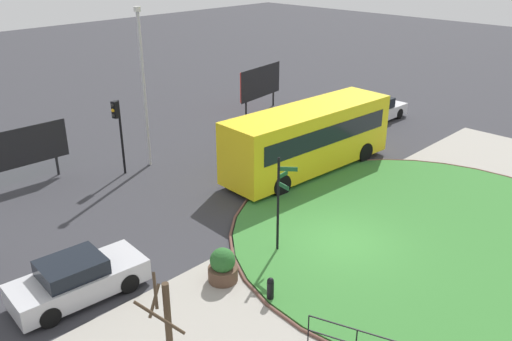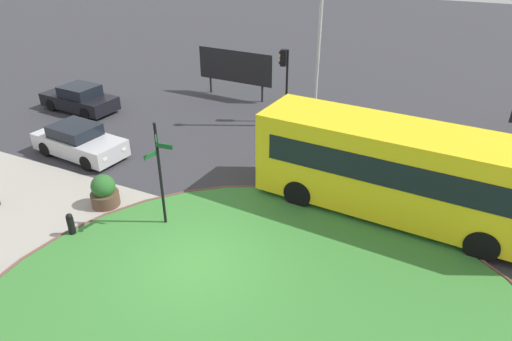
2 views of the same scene
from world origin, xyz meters
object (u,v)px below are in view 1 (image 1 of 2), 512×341
bus_yellow (309,138)px  planter_near_signpost (223,267)px  billboard_left (260,83)px  lamppost_tall (143,84)px  billboard_right (17,149)px  street_tree_bare (166,319)px  bollard_foreground (270,289)px  traffic_light_near (118,121)px  signpost_directional (280,199)px  car_trailing (376,111)px  car_near_lane (78,279)px

bus_yellow → planter_near_signpost: size_ratio=7.85×
billboard_left → planter_near_signpost: 19.30m
bus_yellow → lamppost_tall: 8.19m
bus_yellow → billboard_right: bearing=145.1°
lamppost_tall → street_tree_bare: lamppost_tall is taller
lamppost_tall → billboard_right: lamppost_tall is taller
bollard_foreground → street_tree_bare: size_ratio=0.31×
traffic_light_near → planter_near_signpost: 10.46m
signpost_directional → car_trailing: bearing=21.0°
car_near_lane → billboard_right: size_ratio=0.91×
traffic_light_near → lamppost_tall: 2.16m
car_near_lane → traffic_light_near: traffic_light_near is taller
billboard_left → planter_near_signpost: billboard_left is taller
signpost_directional → car_trailing: (15.49, 5.95, -1.42)m
bollard_foreground → car_trailing: (17.82, 7.71, 0.23)m
bus_yellow → billboard_left: bus_yellow is taller
bollard_foreground → bus_yellow: bearing=33.0°
billboard_left → planter_near_signpost: (-14.69, -12.45, -1.35)m
signpost_directional → billboard_right: size_ratio=0.78×
bollard_foreground → billboard_left: size_ratio=0.20×
car_trailing → billboard_left: size_ratio=1.11×
billboard_left → billboard_right: bearing=172.9°
bollard_foreground → bus_yellow: bus_yellow is taller
billboard_right → signpost_directional: bearing=-70.0°
signpost_directional → bus_yellow: (6.48, 3.97, -0.39)m
bollard_foreground → billboard_right: 14.12m
traffic_light_near → billboard_right: traffic_light_near is taller
bus_yellow → billboard_left: (5.58, 8.57, 0.20)m
bus_yellow → lamppost_tall: bearing=132.4°
car_near_lane → billboard_left: 20.93m
street_tree_bare → lamppost_tall: bearing=56.6°
bus_yellow → bollard_foreground: bearing=-143.5°
car_trailing → street_tree_bare: 22.91m
traffic_light_near → car_trailing: bearing=152.2°
car_trailing → billboard_right: (-19.41, 6.26, 1.09)m
bollard_foreground → billboard_right: size_ratio=0.18×
lamppost_tall → traffic_light_near: bearing=-177.6°
billboard_right → street_tree_bare: size_ratio=1.75×
car_trailing → bollard_foreground: bearing=-155.6°
signpost_directional → car_trailing: signpost_directional is taller
signpost_directional → street_tree_bare: (-6.13, -1.62, -0.71)m
billboard_left → street_tree_bare: bearing=-150.3°
signpost_directional → bus_yellow: size_ratio=0.39×
signpost_directional → bollard_foreground: signpost_directional is taller
signpost_directional → lamppost_tall: (1.57, 10.06, 2.01)m
car_near_lane → traffic_light_near: bearing=54.0°
car_trailing → lamppost_tall: bearing=164.5°
bollard_foreground → car_near_lane: bearing=132.3°
street_tree_bare → planter_near_signpost: bearing=26.0°
billboard_left → bus_yellow: bearing=-131.3°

